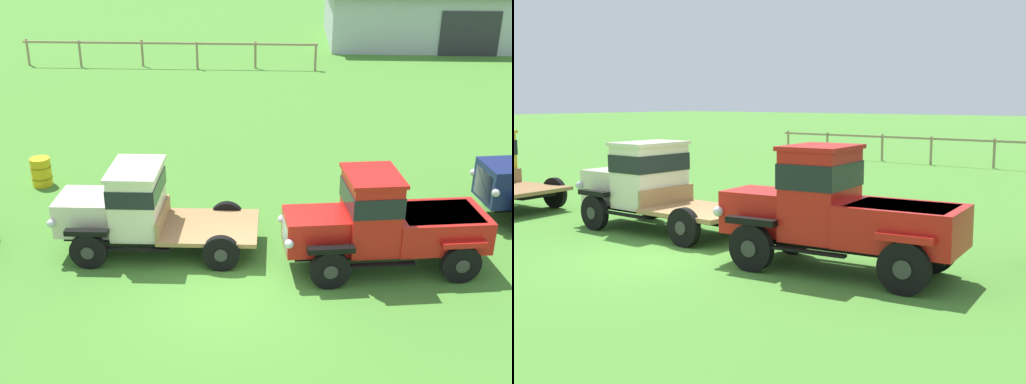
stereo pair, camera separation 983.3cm
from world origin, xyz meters
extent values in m
plane|color=#47842D|center=(0.00, 0.00, 0.00)|extent=(240.00, 240.00, 0.00)
cube|color=#B2B7BC|center=(14.08, 29.09, 1.53)|extent=(21.29, 9.34, 3.06)
cube|color=#2D2D33|center=(10.88, 24.38, 1.20)|extent=(3.20, 0.08, 2.40)
cylinder|color=#997F60|center=(2.39, 20.44, 0.68)|extent=(0.12, 0.12, 1.36)
cylinder|color=#997F60|center=(-0.63, 20.81, 0.68)|extent=(0.12, 0.12, 1.36)
cylinder|color=#997F60|center=(-3.54, 20.47, 0.68)|extent=(0.12, 0.12, 1.36)
cylinder|color=#997F60|center=(-6.43, 20.96, 0.68)|extent=(0.12, 0.12, 1.36)
cylinder|color=#997F60|center=(-9.56, 20.61, 0.68)|extent=(0.12, 0.12, 1.36)
cylinder|color=#997F60|center=(-12.38, 20.88, 0.68)|extent=(0.12, 0.12, 1.36)
cube|color=#997F60|center=(-4.99, 20.70, 1.24)|extent=(14.97, 0.08, 0.10)
cylinder|color=black|center=(-3.32, 0.85, 0.42)|extent=(0.85, 0.19, 0.84)
cylinder|color=#2D2D2D|center=(-3.32, 0.75, 0.42)|extent=(0.30, 0.04, 0.30)
cylinder|color=black|center=(-3.35, 2.65, 0.42)|extent=(0.85, 0.19, 0.84)
cylinder|color=#2D2D2D|center=(-3.35, 2.75, 0.42)|extent=(0.30, 0.04, 0.30)
cylinder|color=black|center=(-0.33, 0.91, 0.42)|extent=(0.85, 0.19, 0.84)
cylinder|color=#2D2D2D|center=(-0.33, 0.81, 0.42)|extent=(0.30, 0.04, 0.30)
cylinder|color=black|center=(-0.36, 2.70, 0.42)|extent=(0.85, 0.19, 0.84)
cylinder|color=#2D2D2D|center=(-0.37, 2.80, 0.42)|extent=(0.30, 0.04, 0.30)
cube|color=black|center=(-1.88, 1.78, 0.50)|extent=(4.29, 1.06, 0.12)
cube|color=beige|center=(-3.53, 1.75, 0.97)|extent=(1.36, 1.28, 0.81)
cube|color=silver|center=(-4.17, 1.74, 0.93)|extent=(0.08, 0.99, 0.61)
sphere|color=silver|center=(-4.17, 1.06, 0.99)|extent=(0.20, 0.20, 0.20)
sphere|color=silver|center=(-4.20, 2.41, 0.99)|extent=(0.20, 0.20, 0.20)
cube|color=black|center=(-3.32, 0.85, 0.89)|extent=(0.97, 0.22, 0.12)
cube|color=black|center=(-3.35, 2.65, 0.89)|extent=(0.97, 0.22, 0.12)
cube|color=beige|center=(-2.34, 1.77, 1.30)|extent=(1.07, 1.60, 1.47)
cube|color=black|center=(-2.34, 1.77, 1.63)|extent=(1.12, 1.64, 0.41)
cube|color=beige|center=(-2.34, 1.77, 2.07)|extent=(1.18, 1.67, 0.08)
cube|color=black|center=(-2.22, 0.89, 0.48)|extent=(1.47, 0.17, 0.05)
cube|color=black|center=(-2.25, 2.65, 0.48)|extent=(1.47, 0.17, 0.05)
cube|color=#9E7547|center=(-0.69, 1.80, 0.61)|extent=(2.29, 1.87, 0.10)
cube|color=#9E7547|center=(-1.78, 1.78, 0.84)|extent=(0.11, 1.71, 0.44)
cylinder|color=black|center=(2.05, 0.28, 0.44)|extent=(0.89, 0.29, 0.88)
cylinder|color=#2D2D2D|center=(2.07, 0.18, 0.44)|extent=(0.31, 0.07, 0.31)
cylinder|color=black|center=(1.84, 1.85, 0.44)|extent=(0.89, 0.29, 0.88)
cylinder|color=#2D2D2D|center=(1.82, 1.95, 0.44)|extent=(0.31, 0.07, 0.31)
cylinder|color=black|center=(4.89, 0.68, 0.44)|extent=(0.89, 0.29, 0.88)
cylinder|color=#2D2D2D|center=(4.91, 0.58, 0.44)|extent=(0.31, 0.07, 0.31)
cylinder|color=black|center=(4.67, 2.24, 0.44)|extent=(0.89, 0.29, 0.88)
cylinder|color=#2D2D2D|center=(4.66, 2.34, 0.44)|extent=(0.31, 0.07, 0.31)
cube|color=black|center=(3.29, 1.25, 0.52)|extent=(4.19, 1.43, 0.12)
cube|color=red|center=(1.74, 1.04, 0.98)|extent=(1.49, 1.28, 0.80)
cube|color=silver|center=(1.11, 0.95, 0.94)|extent=(0.18, 0.87, 0.60)
sphere|color=silver|center=(1.18, 0.36, 1.00)|extent=(0.20, 0.20, 0.20)
sphere|color=silver|center=(1.01, 1.53, 1.00)|extent=(0.20, 0.20, 0.20)
cube|color=black|center=(2.05, 0.28, 0.93)|extent=(1.03, 0.34, 0.12)
cube|color=black|center=(1.84, 1.85, 0.93)|extent=(1.03, 0.34, 0.12)
cube|color=red|center=(2.94, 1.20, 1.40)|extent=(1.24, 1.52, 1.63)
cube|color=black|center=(2.94, 1.20, 1.76)|extent=(1.29, 1.56, 0.46)
cube|color=red|center=(2.94, 1.20, 2.25)|extent=(1.35, 1.60, 0.08)
cube|color=black|center=(3.15, 0.45, 0.50)|extent=(1.49, 0.34, 0.05)
cube|color=black|center=(2.93, 1.99, 0.50)|extent=(1.49, 0.34, 0.05)
cube|color=red|center=(4.48, 1.42, 0.95)|extent=(2.24, 1.73, 0.74)
cube|color=black|center=(4.48, 1.42, 1.29)|extent=(1.88, 1.46, 0.06)
cube|color=red|center=(4.89, 0.68, 0.93)|extent=(0.99, 0.33, 0.12)
cube|color=red|center=(4.67, 2.24, 0.93)|extent=(0.99, 0.33, 0.12)
cylinder|color=black|center=(6.82, 4.81, 0.39)|extent=(0.80, 0.29, 0.79)
cylinder|color=#2D2D2D|center=(6.80, 4.91, 0.39)|extent=(0.28, 0.07, 0.28)
cube|color=#141E51|center=(6.76, 3.90, 1.03)|extent=(1.47, 1.43, 1.00)
cube|color=silver|center=(6.15, 3.81, 0.98)|extent=(0.21, 0.98, 0.75)
sphere|color=silver|center=(6.24, 3.15, 1.06)|extent=(0.20, 0.20, 0.20)
sphere|color=silver|center=(6.04, 4.46, 1.06)|extent=(0.20, 0.20, 0.20)
cube|color=black|center=(6.82, 4.81, 0.84)|extent=(0.92, 0.34, 0.12)
cylinder|color=gold|center=(-6.08, 5.45, 0.42)|extent=(0.57, 0.57, 0.84)
cylinder|color=#896E0F|center=(-6.08, 5.45, 0.59)|extent=(0.60, 0.60, 0.03)
cylinder|color=#896E0F|center=(-6.08, 5.45, 0.25)|extent=(0.60, 0.60, 0.03)
camera|label=1|loc=(1.10, -11.54, 7.47)|focal=45.00mm
camera|label=2|loc=(9.35, -8.45, 3.10)|focal=45.00mm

